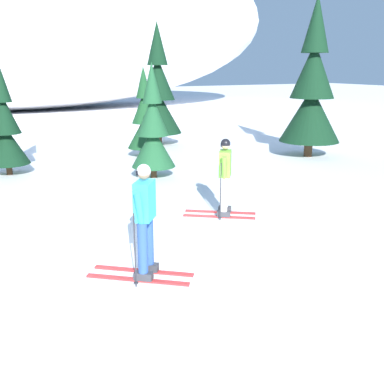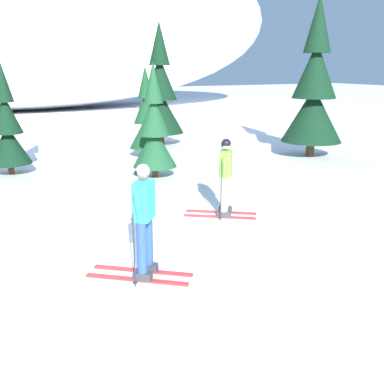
{
  "view_description": "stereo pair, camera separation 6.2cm",
  "coord_description": "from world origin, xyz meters",
  "px_view_note": "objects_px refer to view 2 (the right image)",
  "views": [
    {
      "loc": [
        -3.27,
        -6.89,
        3.18
      ],
      "look_at": [
        0.41,
        0.33,
        0.95
      ],
      "focal_mm": 43.16,
      "sensor_mm": 36.0,
      "label": 1
    },
    {
      "loc": [
        -3.21,
        -6.91,
        3.18
      ],
      "look_at": [
        0.41,
        0.33,
        0.95
      ],
      "focal_mm": 43.16,
      "sensor_mm": 36.0,
      "label": 2
    }
  ],
  "objects_px": {
    "pine_tree_center_right": "(146,119)",
    "pine_tree_right": "(160,95)",
    "skier_lime_jacket": "(225,176)",
    "pine_tree_center": "(154,131)",
    "skier_cyan_jacket": "(144,219)",
    "pine_tree_far_right": "(314,92)",
    "pine_tree_center_left": "(7,129)"
  },
  "relations": [
    {
      "from": "skier_cyan_jacket",
      "to": "pine_tree_right",
      "type": "relative_size",
      "value": 0.37
    },
    {
      "from": "pine_tree_right",
      "to": "pine_tree_far_right",
      "type": "bearing_deg",
      "value": -51.76
    },
    {
      "from": "skier_cyan_jacket",
      "to": "pine_tree_far_right",
      "type": "xyz_separation_m",
      "value": [
        8.85,
        6.56,
        1.36
      ]
    },
    {
      "from": "skier_lime_jacket",
      "to": "pine_tree_center_right",
      "type": "relative_size",
      "value": 0.53
    },
    {
      "from": "skier_cyan_jacket",
      "to": "pine_tree_center",
      "type": "bearing_deg",
      "value": 66.52
    },
    {
      "from": "pine_tree_right",
      "to": "pine_tree_far_right",
      "type": "distance_m",
      "value": 6.14
    },
    {
      "from": "pine_tree_center_right",
      "to": "pine_tree_right",
      "type": "relative_size",
      "value": 0.65
    },
    {
      "from": "skier_cyan_jacket",
      "to": "pine_tree_far_right",
      "type": "relative_size",
      "value": 0.33
    },
    {
      "from": "pine_tree_center_right",
      "to": "pine_tree_right",
      "type": "xyz_separation_m",
      "value": [
        1.45,
        2.15,
        0.71
      ]
    },
    {
      "from": "skier_lime_jacket",
      "to": "pine_tree_center",
      "type": "height_order",
      "value": "pine_tree_center"
    },
    {
      "from": "skier_lime_jacket",
      "to": "pine_tree_center_left",
      "type": "xyz_separation_m",
      "value": [
        -3.74,
        6.3,
        0.49
      ]
    },
    {
      "from": "pine_tree_far_right",
      "to": "pine_tree_right",
      "type": "bearing_deg",
      "value": 128.24
    },
    {
      "from": "skier_cyan_jacket",
      "to": "pine_tree_center",
      "type": "relative_size",
      "value": 0.54
    },
    {
      "from": "skier_lime_jacket",
      "to": "pine_tree_far_right",
      "type": "bearing_deg",
      "value": 35.85
    },
    {
      "from": "pine_tree_center",
      "to": "pine_tree_far_right",
      "type": "xyz_separation_m",
      "value": [
        6.21,
        0.49,
        0.92
      ]
    },
    {
      "from": "pine_tree_center",
      "to": "pine_tree_right",
      "type": "xyz_separation_m",
      "value": [
        2.42,
        5.31,
        0.66
      ]
    },
    {
      "from": "pine_tree_right",
      "to": "skier_lime_jacket",
      "type": "bearing_deg",
      "value": -104.53
    },
    {
      "from": "pine_tree_center_left",
      "to": "pine_tree_far_right",
      "type": "xyz_separation_m",
      "value": [
        9.95,
        -1.82,
        0.92
      ]
    },
    {
      "from": "pine_tree_center",
      "to": "pine_tree_far_right",
      "type": "height_order",
      "value": "pine_tree_far_right"
    },
    {
      "from": "pine_tree_center_left",
      "to": "pine_tree_center",
      "type": "xyz_separation_m",
      "value": [
        3.74,
        -2.31,
        -0.0
      ]
    },
    {
      "from": "skier_lime_jacket",
      "to": "pine_tree_center_left",
      "type": "relative_size",
      "value": 0.51
    },
    {
      "from": "skier_lime_jacket",
      "to": "pine_tree_right",
      "type": "relative_size",
      "value": 0.35
    },
    {
      "from": "pine_tree_center_right",
      "to": "pine_tree_right",
      "type": "bearing_deg",
      "value": 56.06
    },
    {
      "from": "pine_tree_center",
      "to": "skier_cyan_jacket",
      "type": "bearing_deg",
      "value": -113.48
    },
    {
      "from": "pine_tree_center",
      "to": "pine_tree_right",
      "type": "bearing_deg",
      "value": 65.5
    },
    {
      "from": "pine_tree_center",
      "to": "pine_tree_center_right",
      "type": "relative_size",
      "value": 1.04
    },
    {
      "from": "pine_tree_center_right",
      "to": "pine_tree_right",
      "type": "distance_m",
      "value": 2.69
    },
    {
      "from": "pine_tree_center_left",
      "to": "pine_tree_center",
      "type": "distance_m",
      "value": 4.39
    },
    {
      "from": "pine_tree_right",
      "to": "pine_tree_far_right",
      "type": "height_order",
      "value": "pine_tree_far_right"
    },
    {
      "from": "pine_tree_center_left",
      "to": "pine_tree_center_right",
      "type": "relative_size",
      "value": 1.04
    },
    {
      "from": "skier_lime_jacket",
      "to": "pine_tree_center_right",
      "type": "xyz_separation_m",
      "value": [
        0.96,
        7.15,
        0.44
      ]
    },
    {
      "from": "skier_lime_jacket",
      "to": "pine_tree_center",
      "type": "xyz_separation_m",
      "value": [
        -0.01,
        3.99,
        0.49
      ]
    }
  ]
}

